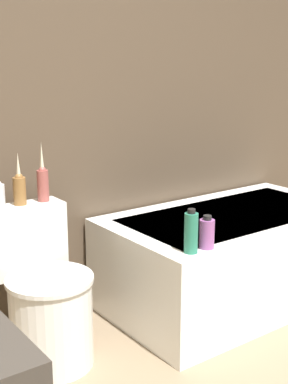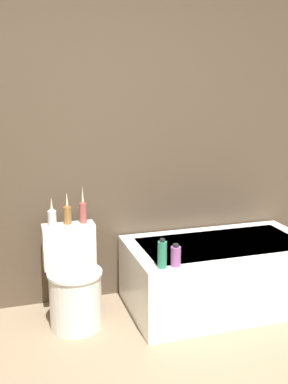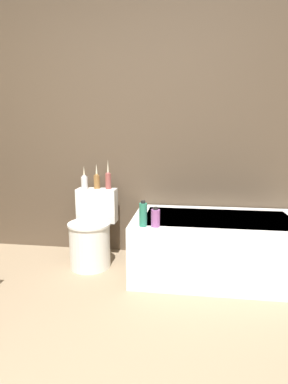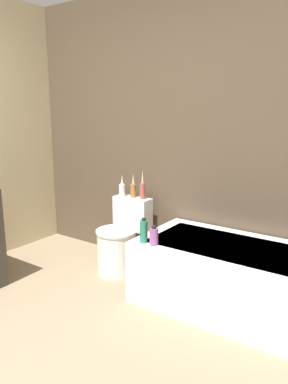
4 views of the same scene
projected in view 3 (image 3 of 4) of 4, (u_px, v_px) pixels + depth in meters
The scene contains 8 objects.
wall_back_tiled at pixel (128, 123), 2.91m from camera, with size 6.40×0.06×2.60m.
bathtub at pixel (216, 246), 2.56m from camera, with size 1.42×0.80×0.50m.
toilet at pixel (92, 234), 2.76m from camera, with size 0.38×0.52×0.68m.
vase_gold at pixel (84, 181), 2.86m from camera, with size 0.06×0.06×0.22m.
vase_silver at pixel (97, 180), 2.87m from camera, with size 0.06×0.06×0.24m.
vase_bronze at pixel (108, 179), 2.85m from camera, with size 0.05×0.05×0.28m.
shampoo_bottle_tall at pixel (143, 214), 2.27m from camera, with size 0.06×0.06×0.20m.
shampoo_bottle_short at pixel (155, 218), 2.26m from camera, with size 0.07×0.07×0.15m.
Camera 3 is at (0.56, -0.75, 1.19)m, focal length 28.00 mm.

